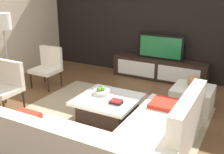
{
  "coord_description": "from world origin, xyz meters",
  "views": [
    {
      "loc": [
        1.91,
        -3.48,
        2.18
      ],
      "look_at": [
        -0.27,
        0.55,
        0.58
      ],
      "focal_mm": 43.39,
      "sensor_mm": 36.0,
      "label": 1
    }
  ],
  "objects": [
    {
      "name": "feature_wall_back",
      "position": [
        0.0,
        2.7,
        1.4
      ],
      "size": [
        6.4,
        0.12,
        2.8
      ],
      "primitive_type": "cube",
      "color": "black",
      "rests_on": "ground"
    },
    {
      "name": "accent_chair_near",
      "position": [
        -1.9,
        -0.39,
        0.49
      ],
      "size": [
        0.57,
        0.52,
        0.87
      ],
      "rotation": [
        0.0,
        0.0,
        -0.03
      ],
      "color": "black",
      "rests_on": "ground"
    },
    {
      "name": "sectional_couch",
      "position": [
        0.49,
        -0.89,
        0.28
      ],
      "size": [
        2.31,
        2.28,
        0.8
      ],
      "color": "silver",
      "rests_on": "ground"
    },
    {
      "name": "book_stack",
      "position": [
        0.12,
        -0.02,
        0.41
      ],
      "size": [
        0.2,
        0.15,
        0.05
      ],
      "color": "#1E232D",
      "rests_on": "coffee_table"
    },
    {
      "name": "ottoman",
      "position": [
        1.05,
        1.19,
        0.2
      ],
      "size": [
        0.7,
        0.7,
        0.4
      ],
      "primitive_type": "cube",
      "color": "silver",
      "rests_on": "ground"
    },
    {
      "name": "media_console",
      "position": [
        0.0,
        2.4,
        0.25
      ],
      "size": [
        2.22,
        0.43,
        0.5
      ],
      "color": "black",
      "rests_on": "ground"
    },
    {
      "name": "floor_lamp",
      "position": [
        -2.59,
        0.27,
        1.37
      ],
      "size": [
        0.34,
        0.34,
        1.62
      ],
      "color": "#A5A5AA",
      "rests_on": "ground"
    },
    {
      "name": "fruit_bowl",
      "position": [
        -0.28,
        0.2,
        0.43
      ],
      "size": [
        0.28,
        0.28,
        0.14
      ],
      "color": "silver",
      "rests_on": "coffee_table"
    },
    {
      "name": "television",
      "position": [
        0.0,
        2.4,
        0.78
      ],
      "size": [
        1.08,
        0.06,
        0.57
      ],
      "color": "black",
      "rests_on": "media_console"
    },
    {
      "name": "decorative_ball",
      "position": [
        1.05,
        1.19,
        0.52
      ],
      "size": [
        0.24,
        0.24,
        0.24
      ],
      "primitive_type": "sphere",
      "color": "#997247",
      "rests_on": "ottoman"
    },
    {
      "name": "coffee_table",
      "position": [
        -0.1,
        0.1,
        0.2
      ],
      "size": [
        0.99,
        0.96,
        0.38
      ],
      "color": "black",
      "rests_on": "ground"
    },
    {
      "name": "ground_plane",
      "position": [
        0.0,
        0.0,
        0.0
      ],
      "size": [
        14.0,
        14.0,
        0.0
      ],
      "primitive_type": "plane",
      "color": "brown"
    },
    {
      "name": "area_rug",
      "position": [
        -0.1,
        0.0,
        0.01
      ],
      "size": [
        3.1,
        2.73,
        0.01
      ],
      "primitive_type": "cube",
      "color": "tan",
      "rests_on": "ground"
    },
    {
      "name": "accent_chair_far",
      "position": [
        -2.01,
        0.84,
        0.49
      ],
      "size": [
        0.56,
        0.51,
        0.87
      ],
      "rotation": [
        0.0,
        0.0,
        -0.09
      ],
      "color": "black",
      "rests_on": "ground"
    }
  ]
}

